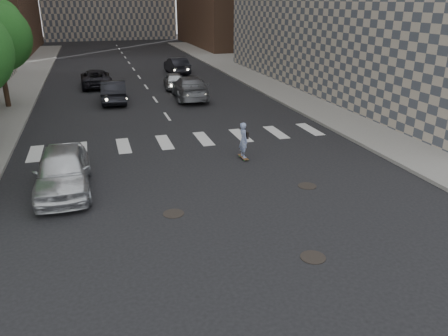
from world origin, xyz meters
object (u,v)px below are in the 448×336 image
Objects in this scene: silver_sedan at (63,170)px; traffic_car_b at (190,88)px; traffic_car_a at (114,91)px; traffic_car_c at (96,78)px; skateboarder at (244,140)px; traffic_car_d at (174,80)px; traffic_car_e at (177,66)px.

silver_sedan is 16.41m from traffic_car_b.
traffic_car_a is 5.23m from traffic_car_b.
silver_sedan reaches higher than traffic_car_a.
traffic_car_c is (-1.05, 6.22, -0.07)m from traffic_car_a.
skateboarder is at bearing 92.12° from traffic_car_b.
traffic_car_d is 0.84× the size of traffic_car_e.
traffic_car_a is 1.01× the size of traffic_car_e.
skateboarder is 0.33× the size of traffic_car_c.
traffic_car_b is at bearing 100.41° from traffic_car_d.
silver_sedan reaches higher than traffic_car_c.
traffic_car_d is (0.10, 17.08, -0.22)m from skateboarder.
traffic_car_a is at bearing 107.04° from skateboarder.
traffic_car_d is at bearing 155.72° from traffic_car_c.
traffic_car_b is 11.45m from traffic_car_e.
silver_sedan is 0.95× the size of traffic_car_c.
silver_sedan reaches higher than traffic_car_d.
traffic_car_e is at bearing -97.17° from traffic_car_d.
traffic_car_a reaches higher than traffic_car_c.
traffic_car_b is (7.92, 14.36, -0.01)m from silver_sedan.
traffic_car_e is (1.63, 7.28, 0.10)m from traffic_car_d.
traffic_car_b is (5.22, -0.40, 0.03)m from traffic_car_a.
skateboarder is 12.99m from traffic_car_b.
traffic_car_e reaches higher than traffic_car_d.
traffic_car_c is at bearing -42.42° from traffic_car_b.
silver_sedan is at bearing 84.25° from traffic_car_c.
traffic_car_c is 1.09× the size of traffic_car_e.
silver_sedan is at bearing 65.24° from traffic_car_b.
traffic_car_b is (0.45, 12.98, -0.08)m from skateboarder.
traffic_car_a is at bearing -0.22° from traffic_car_b.
traffic_car_a is 12.76m from traffic_car_e.
skateboarder is at bearing 82.51° from traffic_car_e.
traffic_car_b is 1.09× the size of traffic_car_c.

